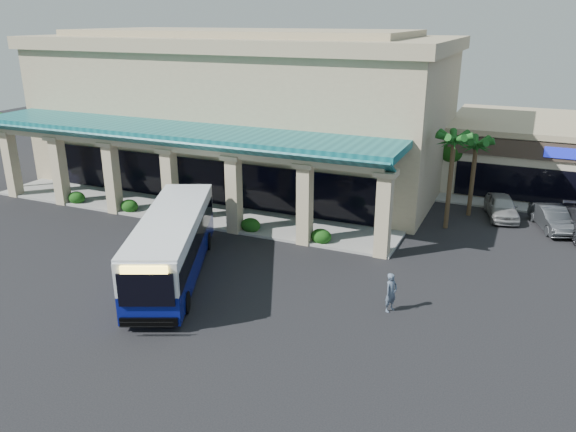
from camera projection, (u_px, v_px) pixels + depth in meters
The scene contains 11 objects.
ground at pixel (238, 275), 28.18m from camera, with size 110.00×110.00×0.00m, color black.
main_building at pixel (244, 107), 43.11m from camera, with size 30.80×14.80×11.35m, color tan, non-canonical shape.
arcade at pixel (178, 171), 36.12m from camera, with size 30.00×6.20×5.70m, color #0F565D, non-canonical shape.
palm_0 at pixel (451, 176), 33.35m from camera, with size 2.40×2.40×6.60m, color #134A15, non-canonical shape.
palm_1 at pixel (473, 172), 35.69m from camera, with size 2.40×2.40×5.80m, color #134A15, non-canonical shape.
palm_2 at pixel (10, 148), 41.27m from camera, with size 2.40×2.40×6.20m, color #134A15, non-canonical shape.
broadleaf_tree at pixel (452, 159), 40.93m from camera, with size 2.60×2.60×4.81m, color #133E0E, non-canonical shape.
transit_bus at pixel (173, 246), 27.58m from camera, with size 2.66×11.44×3.20m, color navy, non-canonical shape.
pedestrian at pixel (391, 292), 24.44m from camera, with size 0.65×0.43×1.78m, color #4F5E72.
car_silver at pixel (502, 207), 36.00m from camera, with size 1.72×4.28×1.46m, color #A3A3A3.
car_white at pixel (552, 218), 33.99m from camera, with size 1.49×4.27×1.41m, color #2F3134.
Camera 1 is at (12.59, -22.39, 12.23)m, focal length 35.00 mm.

